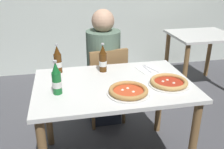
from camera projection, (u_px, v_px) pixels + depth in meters
The scene contains 10 objects.
dining_table_main at pixel (113, 96), 1.97m from camera, with size 1.20×0.80×0.75m.
chair_behind_table at pixel (106, 81), 2.59m from camera, with size 0.45×0.45×0.85m.
diner_seated at pixel (104, 71), 2.60m from camera, with size 0.34×0.34×1.21m.
dining_table_background at pixel (200, 45), 3.40m from camera, with size 0.80×0.70×0.75m.
pizza_margherita_near at pixel (128, 91), 1.76m from camera, with size 0.30×0.30×0.04m.
pizza_marinara_far at pixel (169, 83), 1.89m from camera, with size 0.30×0.30×0.04m.
beer_bottle_left at pixel (58, 61), 2.09m from camera, with size 0.07×0.07×0.25m.
beer_bottle_center at pixel (103, 60), 2.11m from camera, with size 0.07×0.07×0.25m.
beer_bottle_right at pixel (57, 80), 1.73m from camera, with size 0.07×0.07×0.25m.
napkin_with_cutlery at pixel (149, 69), 2.18m from camera, with size 0.22×0.22×0.01m.
Camera 1 is at (-0.36, -1.71, 1.57)m, focal length 40.28 mm.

